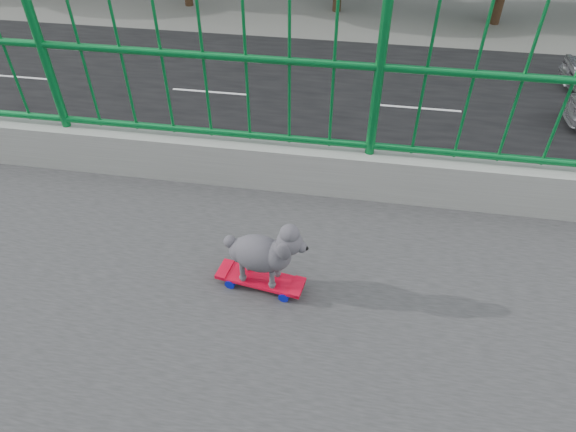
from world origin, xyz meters
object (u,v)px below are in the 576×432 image
(skateboard, at_px, (260,280))
(poodle, at_px, (263,252))
(car_0, at_px, (20,252))
(car_5, at_px, (502,315))

(skateboard, distance_m, poodle, 0.21)
(poodle, height_order, car_0, poodle)
(skateboard, height_order, car_0, skateboard)
(car_0, distance_m, car_5, 10.88)
(poodle, height_order, car_5, poodle)
(car_5, bearing_deg, skateboard, -34.20)
(car_0, relative_size, car_5, 1.11)
(skateboard, xyz_separation_m, car_0, (-5.51, -7.13, -6.29))
(skateboard, bearing_deg, car_5, 154.19)
(poodle, xyz_separation_m, car_0, (-5.52, -7.15, -6.50))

